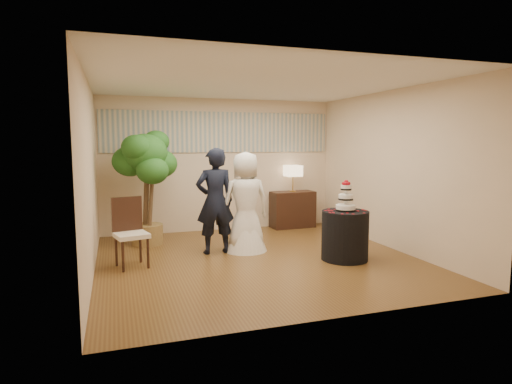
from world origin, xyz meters
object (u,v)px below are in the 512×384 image
object	(u,v)px
wedding_cake	(346,195)
cake_table	(345,235)
groom	(215,201)
table_lamp	(293,178)
console	(293,209)
side_chair	(131,233)
bride	(245,202)
ficus_tree	(146,187)

from	to	relation	value
wedding_cake	cake_table	bearing A→B (deg)	-90.00
groom	table_lamp	size ratio (longest dim) A/B	3.10
console	table_lamp	bearing A→B (deg)	0.00
wedding_cake	side_chair	size ratio (longest dim) A/B	0.48
side_chair	bride	bearing A→B (deg)	-1.72
ficus_tree	console	bearing A→B (deg)	10.87
bride	cake_table	xyz separation A→B (m)	(1.35, -1.06, -0.47)
console	bride	bearing A→B (deg)	-136.71
console	side_chair	bearing A→B (deg)	-152.27
groom	ficus_tree	xyz separation A→B (m)	(-1.06, 1.03, 0.18)
table_lamp	ficus_tree	world-z (taller)	ficus_tree
bride	console	world-z (taller)	bride
bride	wedding_cake	distance (m)	1.73
bride	console	distance (m)	2.34
groom	side_chair	size ratio (longest dim) A/B	1.70
groom	cake_table	bearing A→B (deg)	149.63
bride	ficus_tree	world-z (taller)	ficus_tree
console	table_lamp	world-z (taller)	table_lamp
bride	wedding_cake	bearing A→B (deg)	139.67
table_lamp	side_chair	size ratio (longest dim) A/B	0.55
cake_table	wedding_cake	distance (m)	0.65
console	side_chair	size ratio (longest dim) A/B	0.91
groom	wedding_cake	distance (m)	2.17
wedding_cake	ficus_tree	size ratio (longest dim) A/B	0.23
wedding_cake	side_chair	world-z (taller)	wedding_cake
ficus_tree	side_chair	bearing A→B (deg)	-102.88
console	table_lamp	distance (m)	0.69
groom	bride	distance (m)	0.54
groom	ficus_tree	distance (m)	1.49
bride	table_lamp	bearing A→B (deg)	-136.41
wedding_cake	console	bearing A→B (deg)	84.84
bride	cake_table	bearing A→B (deg)	139.67
table_lamp	side_chair	world-z (taller)	table_lamp
groom	ficus_tree	world-z (taller)	ficus_tree
console	ficus_tree	distance (m)	3.32
table_lamp	side_chair	distance (m)	4.12
groom	table_lamp	bearing A→B (deg)	-143.48
ficus_tree	side_chair	distance (m)	1.58
bride	table_lamp	world-z (taller)	bride
groom	console	distance (m)	2.74
wedding_cake	side_chair	xyz separation A→B (m)	(-3.28, 0.64, -0.52)
wedding_cake	ficus_tree	bearing A→B (deg)	144.67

